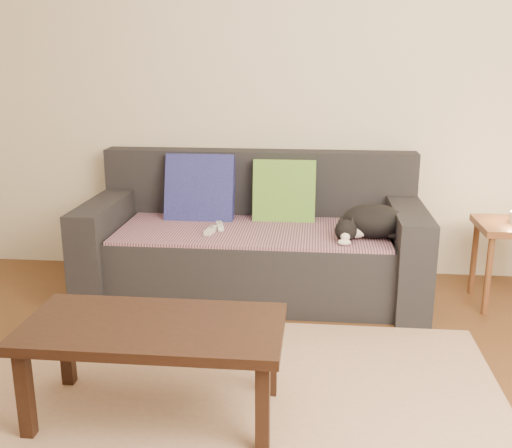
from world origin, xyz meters
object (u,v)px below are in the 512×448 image
Objects in this scene: coffee_table at (153,335)px; cat at (371,222)px; sofa at (254,245)px; wii_remote_a at (211,230)px; wii_remote_b at (220,226)px; side_table at (512,238)px.

cat is at bearing 52.49° from coffee_table.
coffee_table is at bearing -99.99° from sofa.
wii_remote_a is 1.00× the size of wii_remote_b.
wii_remote_b reaches higher than coffee_table.
side_table is at bearing -104.09° from wii_remote_b.
wii_remote_b is at bearing 87.69° from coffee_table.
coffee_table is (-0.98, -1.27, -0.16)m from cat.
wii_remote_b is at bearing 173.05° from cat.
side_table reaches higher than coffee_table.
sofa is at bearing 163.37° from cat.
wii_remote_a is at bearing -176.31° from side_table.
sofa is 14.00× the size of wii_remote_a.
side_table reaches higher than wii_remote_a.
sofa is 4.03× the size of side_table.
wii_remote_b is at bearing -11.45° from wii_remote_a.
wii_remote_b is 1.38m from coffee_table.
wii_remote_a is 0.14× the size of coffee_table.
sofa reaches higher than wii_remote_b.
sofa is at bearing 176.79° from side_table.
cat reaches higher than wii_remote_a.
coffee_table is at bearing -170.57° from wii_remote_a.
side_table reaches higher than wii_remote_b.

